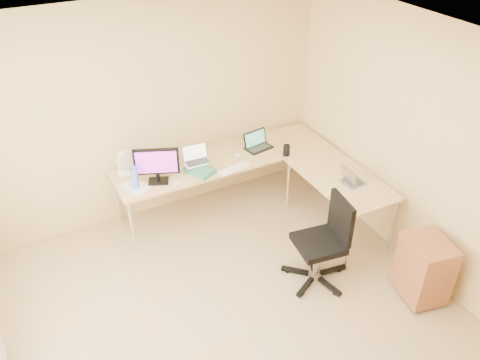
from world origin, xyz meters
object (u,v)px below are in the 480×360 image
laptop_black (259,141)px  desk_fan (126,162)px  laptop_center (197,155)px  cabinet (424,268)px  water_bottle (135,178)px  office_chair (319,241)px  desk_return (338,204)px  laptop_return (355,175)px  desk_main (224,183)px  mug (179,169)px  keyboard (234,169)px  monitor (157,165)px

laptop_black → desk_fan: size_ratio=1.16×
laptop_center → cabinet: bearing=-55.0°
water_bottle → office_chair: bearing=-45.3°
laptop_center → desk_fan: bearing=164.1°
water_bottle → desk_return: bearing=-22.2°
laptop_return → cabinet: 1.20m
desk_main → mug: size_ratio=29.10×
laptop_black → keyboard: (-0.49, -0.30, -0.10)m
water_bottle → mug: bearing=9.9°
desk_return → laptop_black: bearing=116.5°
desk_main → laptop_center: bearing=-172.8°
desk_main → laptop_center: size_ratio=8.44×
laptop_center → water_bottle: 0.77m
desk_fan → desk_main: bearing=-28.8°
desk_fan → laptop_center: bearing=-36.6°
laptop_black → mug: bearing=172.6°
desk_main → water_bottle: (-1.13, -0.14, 0.50)m
mug → water_bottle: size_ratio=0.34×
laptop_black → water_bottle: bearing=175.1°
desk_return → cabinet: desk_return is taller
laptop_center → desk_fan: size_ratio=1.11×
monitor → laptop_black: (1.35, 0.13, -0.11)m
laptop_return → laptop_black: bearing=23.7°
laptop_return → office_chair: office_chair is taller
desk_main → keyboard: size_ratio=6.69×
keyboard → office_chair: 1.33m
laptop_black → water_bottle: water_bottle is taller
water_bottle → laptop_black: bearing=5.0°
keyboard → cabinet: keyboard is taller
desk_main → water_bottle: 1.24m
laptop_black → keyboard: laptop_black is taller
desk_main → monitor: (-0.87, -0.13, 0.57)m
laptop_black → mug: laptop_black is taller
desk_return → monitor: monitor is taller
monitor → laptop_return: bearing=-5.8°
laptop_black → cabinet: 2.38m
mug → cabinet: mug is taller
keyboard → water_bottle: (-1.12, 0.16, 0.12)m
desk_main → office_chair: bearing=-79.6°
desk_main → laptop_center: laptop_center is taller
office_chair → cabinet: size_ratio=1.49×
mug → monitor: bearing=-162.9°
monitor → mug: bearing=39.4°
laptop_black → office_chair: size_ratio=0.34×
desk_return → keyboard: bearing=144.5°
office_chair → desk_fan: bearing=136.6°
office_chair → cabinet: office_chair is taller
desk_return → desk_fan: bearing=150.3°
desk_fan → keyboard: bearing=-42.8°
desk_return → cabinet: bearing=-85.4°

